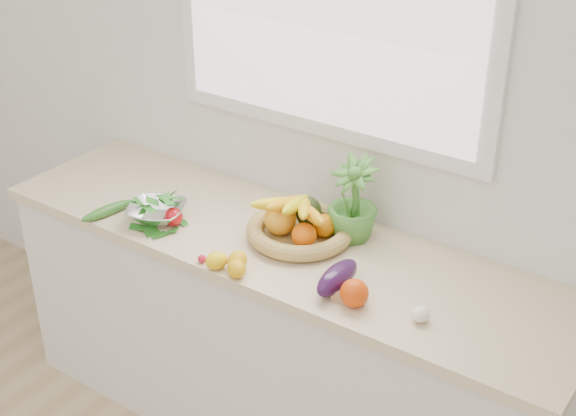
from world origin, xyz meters
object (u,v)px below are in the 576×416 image
Objects in this scene: potted_herb at (353,200)px; apple at (173,217)px; colander_with_spinach at (157,208)px; cucumber at (107,211)px; eggplant at (337,278)px; fruit_basket at (299,224)px.

apple is at bearing -152.56° from potted_herb.
apple is at bearing 12.84° from colander_with_spinach.
eggplant is at bearing 4.76° from cucumber.
fruit_basket is at bearing -143.62° from potted_herb.
potted_herb is (0.58, 0.30, 0.11)m from apple.
colander_with_spinach is (-0.49, -0.20, 0.00)m from fruit_basket.
cucumber is (-0.25, -0.09, -0.01)m from apple.
potted_herb is 0.70× the size of fruit_basket.
eggplant is 0.35m from potted_herb.
fruit_basket reaches higher than apple.
apple reaches higher than cucumber.
fruit_basket reaches higher than colander_with_spinach.
eggplant is at bearing -0.59° from apple.
potted_herb is at bearing 36.38° from fruit_basket.
fruit_basket is 0.54m from colander_with_spinach.
apple is 0.22× the size of potted_herb.
apple is 0.15× the size of fruit_basket.
potted_herb is (0.83, 0.39, 0.13)m from cucumber.
fruit_basket reaches higher than cucumber.
cucumber is 0.49× the size of fruit_basket.
apple is 0.47m from fruit_basket.
eggplant reaches higher than cucumber.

